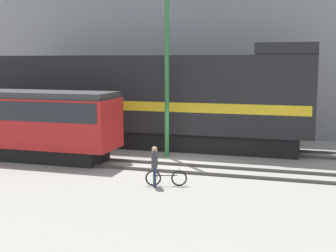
{
  "coord_description": "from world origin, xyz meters",
  "views": [
    {
      "loc": [
        5.97,
        -20.63,
        4.84
      ],
      "look_at": [
        -0.44,
        0.04,
        1.8
      ],
      "focal_mm": 50.0,
      "sensor_mm": 36.0,
      "label": 1
    }
  ],
  "objects_px": {
    "freight_locomotive": "(144,99)",
    "utility_pole_left": "(167,60)",
    "streetcar": "(16,120)",
    "bicycle": "(166,178)",
    "person": "(155,163)"
  },
  "relations": [
    {
      "from": "streetcar",
      "to": "bicycle",
      "type": "xyz_separation_m",
      "value": [
        8.7,
        -2.81,
        -1.61
      ]
    },
    {
      "from": "streetcar",
      "to": "utility_pole_left",
      "type": "height_order",
      "value": "utility_pole_left"
    },
    {
      "from": "streetcar",
      "to": "person",
      "type": "height_order",
      "value": "streetcar"
    },
    {
      "from": "freight_locomotive",
      "to": "bicycle",
      "type": "xyz_separation_m",
      "value": [
        3.74,
        -7.78,
        -2.36
      ]
    },
    {
      "from": "streetcar",
      "to": "utility_pole_left",
      "type": "distance_m",
      "value": 8.04
    },
    {
      "from": "utility_pole_left",
      "to": "streetcar",
      "type": "bearing_deg",
      "value": -160.62
    },
    {
      "from": "person",
      "to": "utility_pole_left",
      "type": "xyz_separation_m",
      "value": [
        -1.24,
        5.56,
        3.88
      ]
    },
    {
      "from": "person",
      "to": "utility_pole_left",
      "type": "bearing_deg",
      "value": 102.58
    },
    {
      "from": "person",
      "to": "bicycle",
      "type": "bearing_deg",
      "value": 33.93
    },
    {
      "from": "person",
      "to": "freight_locomotive",
      "type": "bearing_deg",
      "value": 112.61
    },
    {
      "from": "freight_locomotive",
      "to": "bicycle",
      "type": "height_order",
      "value": "freight_locomotive"
    },
    {
      "from": "freight_locomotive",
      "to": "person",
      "type": "relative_size",
      "value": 11.81
    },
    {
      "from": "freight_locomotive",
      "to": "utility_pole_left",
      "type": "relative_size",
      "value": 1.94
    },
    {
      "from": "bicycle",
      "to": "streetcar",
      "type": "bearing_deg",
      "value": 162.11
    },
    {
      "from": "person",
      "to": "streetcar",
      "type": "bearing_deg",
      "value": 159.74
    }
  ]
}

